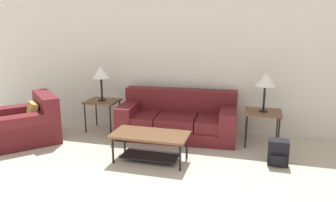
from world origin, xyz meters
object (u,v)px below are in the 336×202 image
object	(u,v)px
couch	(178,120)
side_table_left	(102,103)
coffee_table	(150,141)
table_lamp_right	(265,80)
side_table_right	(263,115)
armchair	(28,125)
backpack	(278,153)
table_lamp_left	(101,73)

from	to	relation	value
couch	side_table_left	size ratio (longest dim) A/B	3.58
coffee_table	table_lamp_right	size ratio (longest dim) A/B	1.75
side_table_right	armchair	bearing A→B (deg)	-167.86
side_table_left	backpack	size ratio (longest dim) A/B	1.57
coffee_table	side_table_right	world-z (taller)	side_table_right
couch	table_lamp_left	world-z (taller)	table_lamp_left
side_table_left	side_table_right	world-z (taller)	same
coffee_table	table_lamp_left	world-z (taller)	table_lamp_left
side_table_left	coffee_table	bearing A→B (deg)	-40.17
side_table_right	table_lamp_left	bearing A→B (deg)	180.00
backpack	table_lamp_left	bearing A→B (deg)	166.53
armchair	side_table_left	xyz separation A→B (m)	(1.01, 0.85, 0.25)
side_table_right	table_lamp_right	size ratio (longest dim) A/B	0.91
armchair	backpack	world-z (taller)	armchair
couch	table_lamp_right	size ratio (longest dim) A/B	3.26
armchair	table_lamp_left	distance (m)	1.55
couch	backpack	distance (m)	1.88
side_table_right	table_lamp_right	xyz separation A→B (m)	(0.00, 0.00, 0.58)
armchair	backpack	distance (m)	4.16
coffee_table	backpack	world-z (taller)	coffee_table
side_table_right	table_lamp_right	bearing A→B (deg)	0.00
side_table_left	table_lamp_right	xyz separation A→B (m)	(2.92, 0.00, 0.58)
coffee_table	couch	bearing A→B (deg)	82.88
table_lamp_left	table_lamp_right	bearing A→B (deg)	0.00
couch	side_table_right	xyz separation A→B (m)	(1.46, -0.05, 0.23)
table_lamp_right	backpack	distance (m)	1.22
side_table_left	table_lamp_left	distance (m)	0.58
table_lamp_left	backpack	xyz separation A→B (m)	(3.15, -0.75, -0.93)
table_lamp_left	table_lamp_right	xyz separation A→B (m)	(2.92, 0.00, 0.00)
coffee_table	backpack	xyz separation A→B (m)	(1.84, 0.35, -0.13)
armchair	side_table_left	world-z (taller)	armchair
table_lamp_left	backpack	size ratio (longest dim) A/B	1.73
couch	backpack	world-z (taller)	couch
armchair	side_table_right	xyz separation A→B (m)	(3.93, 0.85, 0.25)
armchair	table_lamp_right	world-z (taller)	table_lamp_right
coffee_table	side_table_left	xyz separation A→B (m)	(-1.31, 1.11, 0.21)
side_table_right	backpack	bearing A→B (deg)	-73.18
couch	side_table_right	distance (m)	1.48
coffee_table	side_table_right	bearing A→B (deg)	34.58
couch	table_lamp_right	distance (m)	1.68
side_table_right	table_lamp_left	distance (m)	2.98
armchair	table_lamp_right	bearing A→B (deg)	12.14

